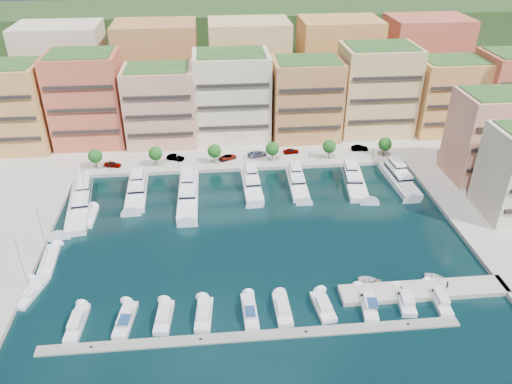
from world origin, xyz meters
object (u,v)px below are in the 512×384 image
tree_2 (214,151)px  car_1 (175,158)px  car_2 (228,157)px  car_5 (360,148)px  cruiser_3 (204,315)px  yacht_6 (398,177)px  cruiser_2 (164,318)px  cruiser_6 (323,307)px  yacht_4 (297,181)px  person_1 (447,285)px  car_0 (113,164)px  lamppost_4 (373,151)px  yacht_1 (137,190)px  person_0 (401,289)px  tree_0 (95,156)px  cruiser_4 (250,312)px  cruiser_7 (368,304)px  car_4 (291,151)px  tree_3 (272,149)px  cruiser_1 (125,320)px  lamppost_0 (109,162)px  lamppost_3 (309,154)px  lamppost_2 (244,157)px  tender_1 (378,281)px  cruiser_8 (405,301)px  tree_5 (385,144)px  yacht_0 (80,199)px  tender_0 (367,279)px  tree_1 (155,154)px  tender_2 (434,277)px  car_3 (257,154)px  tree_4 (329,146)px  yacht_5 (354,179)px  cruiser_0 (77,324)px  cruiser_9 (439,299)px  sailboat_1 (49,262)px  yacht_3 (251,183)px  sailboat_0 (30,294)px  lamppost_1 (178,160)px  cruiser_5 (283,310)px

tree_2 → car_1: size_ratio=1.15×
car_2 → car_5: 38.46m
cruiser_3 → yacht_6: bearing=41.4°
cruiser_2 → cruiser_6: bearing=0.0°
yacht_4 → person_1: 48.31m
car_0 → cruiser_6: bearing=-129.5°
lamppost_4 → yacht_1: yacht_1 is taller
person_0 → tree_0: bearing=26.7°
cruiser_4 → car_1: (-15.76, 61.21, 1.24)m
cruiser_7 → car_2: car_2 is taller
car_0 → person_1: (69.97, -56.41, 0.04)m
lamppost_4 → car_4: 23.05m
tree_3 → cruiser_1: 67.01m
lamppost_0 → cruiser_1: 56.96m
lamppost_3 → car_1: bearing=171.7°
lamppost_3 → lamppost_2: bearing=180.0°
cruiser_6 → tender_1: bearing=26.7°
cruiser_8 → car_0: 84.90m
tree_5 → yacht_4: 30.06m
yacht_1 → yacht_4: bearing=0.6°
yacht_0 → car_2: bearing=26.9°
cruiser_6 → tender_0: size_ratio=2.12×
lamppost_2 → person_1: lamppost_2 is taller
cruiser_2 → car_0: 61.25m
tree_1 → person_0: 74.73m
tender_2 → car_3: size_ratio=0.68×
tree_4 → yacht_5: tree_4 is taller
car_0 → car_1: bearing=-69.2°
yacht_4 → yacht_6: (26.97, -0.60, 0.12)m
cruiser_0 → tender_1: bearing=6.2°
yacht_4 → cruiser_9: bearing=-67.4°
sailboat_1 → cruiser_1: bearing=-46.0°
yacht_3 → cruiser_4: yacht_3 is taller
car_2 → person_0: bearing=-178.2°
lamppost_2 → tender_0: size_ratio=1.13×
yacht_0 → cruiser_3: yacht_0 is taller
tree_4 → tender_2: tree_4 is taller
tender_1 → cruiser_0: bearing=75.7°
tree_4 → tender_0: tree_4 is taller
lamppost_3 → car_3: size_ratio=0.74×
sailboat_0 → tender_0: sailboat_0 is taller
cruiser_4 → tender_0: 24.54m
tree_1 → car_4: size_ratio=1.27×
tree_5 → lamppost_1: 58.05m
yacht_5 → car_2: size_ratio=3.86×
cruiser_2 → cruiser_5: 21.09m
sailboat_0 → car_0: size_ratio=2.96×
car_2 → car_5: car_5 is taller
cruiser_8 → yacht_5: bearing=86.9°
person_1 → car_0: bearing=-79.7°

